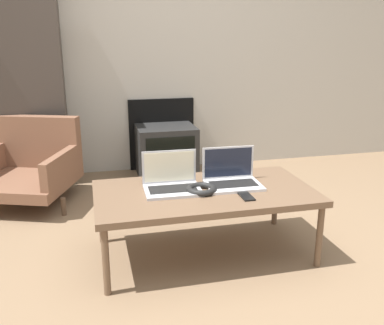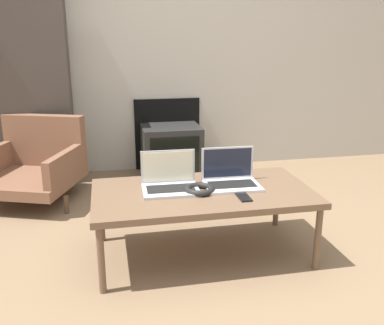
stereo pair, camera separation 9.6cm
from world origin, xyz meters
name	(u,v)px [view 1 (the left image)]	position (x,y,z in m)	size (l,w,h in m)	color
ground_plane	(221,284)	(0.00, 0.00, 0.00)	(14.00, 14.00, 0.00)	#7A6047
wall_back	(153,30)	(0.00, 2.14, 1.29)	(7.00, 0.08, 2.60)	#ADA89E
table	(205,195)	(0.00, 0.34, 0.37)	(1.23, 0.66, 0.40)	brown
laptop_left	(172,182)	(-0.18, 0.40, 0.44)	(0.32, 0.25, 0.21)	#B2B2B7
laptop_right	(232,177)	(0.18, 0.40, 0.44)	(0.32, 0.25, 0.21)	silver
headphones	(201,189)	(-0.03, 0.31, 0.42)	(0.17, 0.17, 0.04)	black
phone	(246,196)	(0.19, 0.18, 0.40)	(0.06, 0.13, 0.01)	black
tv	(166,151)	(0.06, 1.87, 0.23)	(0.52, 0.44, 0.46)	black
armchair	(30,164)	(-1.08, 1.51, 0.29)	(0.86, 0.87, 0.63)	brown
bookshelf	(7,77)	(-1.24, 1.94, 0.91)	(0.89, 0.32, 1.82)	#3F3833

